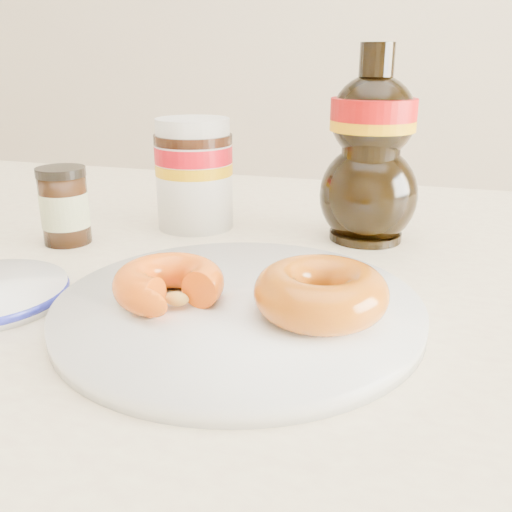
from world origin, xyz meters
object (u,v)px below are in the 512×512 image
(plate, at_px, (238,308))
(donut_whole, at_px, (321,292))
(donut_bitten, at_px, (169,283))
(dark_jar, at_px, (65,206))
(dining_table, at_px, (241,351))
(nutella_jar, at_px, (194,170))
(syrup_bottle, at_px, (371,146))

(plate, bearing_deg, donut_whole, -6.19)
(donut_bitten, bearing_deg, plate, 26.69)
(donut_whole, xyz_separation_m, dark_jar, (-0.31, 0.14, 0.01))
(dining_table, xyz_separation_m, donut_whole, (0.09, -0.10, 0.12))
(plate, relative_size, dark_jar, 3.46)
(donut_bitten, height_order, nutella_jar, nutella_jar)
(plate, height_order, donut_bitten, donut_bitten)
(donut_bitten, relative_size, dark_jar, 1.03)
(dining_table, height_order, plate, plate)
(donut_whole, distance_m, syrup_bottle, 0.25)
(dining_table, relative_size, donut_whole, 13.83)
(plate, height_order, nutella_jar, nutella_jar)
(plate, height_order, dark_jar, dark_jar)
(donut_whole, height_order, nutella_jar, nutella_jar)
(syrup_bottle, bearing_deg, dark_jar, -161.38)
(donut_whole, bearing_deg, plate, 173.81)
(plate, distance_m, dark_jar, 0.28)
(dining_table, xyz_separation_m, dark_jar, (-0.22, 0.04, 0.12))
(plate, xyz_separation_m, syrup_bottle, (0.08, 0.24, 0.10))
(dining_table, distance_m, syrup_bottle, 0.26)
(plate, xyz_separation_m, dark_jar, (-0.24, 0.13, 0.03))
(dining_table, height_order, dark_jar, dark_jar)
(donut_bitten, height_order, syrup_bottle, syrup_bottle)
(plate, bearing_deg, dining_table, 107.01)
(dining_table, relative_size, donut_bitten, 15.94)
(donut_bitten, relative_size, syrup_bottle, 0.42)
(donut_bitten, relative_size, nutella_jar, 0.68)
(nutella_jar, bearing_deg, dining_table, -53.76)
(donut_bitten, bearing_deg, donut_whole, 13.00)
(nutella_jar, relative_size, dark_jar, 1.53)
(dark_jar, bearing_deg, syrup_bottle, 18.62)
(syrup_bottle, bearing_deg, donut_whole, -91.94)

